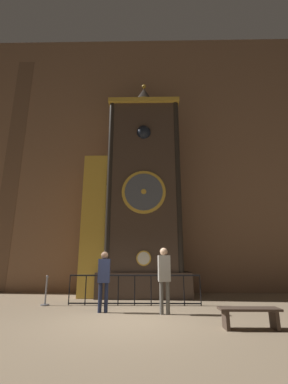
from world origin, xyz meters
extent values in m
plane|color=#847056|center=(0.00, 0.00, 0.00)|extent=(28.00, 28.00, 0.00)
cube|color=#846047|center=(0.00, 5.77, 7.07)|extent=(24.00, 0.30, 14.15)
cube|color=brown|center=(-6.60, 5.66, 6.37)|extent=(0.90, 0.12, 12.73)
cube|color=#423328|center=(0.33, 4.29, 0.49)|extent=(3.81, 1.61, 0.98)
cube|color=#423328|center=(0.33, 4.29, 4.86)|extent=(3.05, 1.40, 7.77)
cube|color=gold|center=(0.33, 4.18, 8.65)|extent=(3.29, 1.54, 0.20)
cylinder|color=gold|center=(0.33, 3.56, 1.53)|extent=(0.59, 0.05, 0.59)
cylinder|color=silver|center=(0.33, 3.53, 1.53)|extent=(0.48, 0.03, 0.48)
cylinder|color=gold|center=(0.33, 3.56, 4.24)|extent=(1.86, 0.07, 1.86)
cylinder|color=#4C515B|center=(0.33, 3.51, 4.24)|extent=(1.60, 0.04, 1.60)
cylinder|color=gold|center=(0.33, 3.49, 4.24)|extent=(0.22, 0.03, 0.22)
cube|color=black|center=(0.33, 4.08, 7.04)|extent=(0.80, 0.42, 0.80)
sphere|color=black|center=(0.33, 3.64, 7.04)|extent=(0.64, 0.64, 0.64)
cylinder|color=black|center=(-1.15, 3.66, 4.86)|extent=(0.25, 0.25, 7.77)
cylinder|color=black|center=(1.80, 3.66, 4.86)|extent=(0.25, 0.25, 7.77)
cylinder|color=gold|center=(0.33, 4.29, 8.90)|extent=(0.96, 0.96, 0.30)
cone|color=black|center=(0.33, 4.29, 9.45)|extent=(0.91, 0.91, 0.81)
sphere|color=gold|center=(0.33, 4.29, 9.97)|extent=(0.20, 0.20, 0.20)
cube|color=brown|center=(-1.77, 4.34, 2.98)|extent=(1.04, 1.19, 5.97)
cube|color=gold|center=(-1.77, 3.73, 2.98)|extent=(1.09, 0.06, 5.97)
cylinder|color=black|center=(-2.18, 2.30, 0.49)|extent=(0.04, 0.04, 0.97)
cylinder|color=black|center=(-1.62, 2.30, 0.49)|extent=(0.04, 0.04, 0.97)
cylinder|color=black|center=(-1.07, 2.30, 0.49)|extent=(0.04, 0.04, 0.97)
cylinder|color=black|center=(-0.51, 2.30, 0.49)|extent=(0.04, 0.04, 0.97)
cylinder|color=black|center=(0.04, 2.30, 0.49)|extent=(0.04, 0.04, 0.97)
cylinder|color=black|center=(0.60, 2.30, 0.49)|extent=(0.04, 0.04, 0.97)
cylinder|color=black|center=(1.15, 2.30, 0.49)|extent=(0.04, 0.04, 0.97)
cylinder|color=black|center=(1.71, 2.30, 0.49)|extent=(0.04, 0.04, 0.97)
cylinder|color=black|center=(2.27, 2.30, 0.49)|extent=(0.04, 0.04, 0.97)
cylinder|color=black|center=(0.04, 2.30, 0.95)|extent=(4.45, 0.05, 0.05)
cylinder|color=black|center=(0.04, 2.30, 0.06)|extent=(4.45, 0.04, 0.04)
cylinder|color=#1B213A|center=(-0.90, 1.08, 0.41)|extent=(0.11, 0.11, 0.82)
cylinder|color=#1B213A|center=(-0.72, 1.08, 0.41)|extent=(0.11, 0.11, 0.82)
cube|color=navy|center=(-0.81, 1.08, 1.16)|extent=(0.35, 0.24, 0.68)
sphere|color=#8C664C|center=(-0.81, 1.08, 1.60)|extent=(0.22, 0.22, 0.22)
cylinder|color=#58554F|center=(0.88, 0.87, 0.43)|extent=(0.11, 0.11, 0.87)
cylinder|color=#58554F|center=(1.06, 0.87, 0.43)|extent=(0.11, 0.11, 0.87)
cube|color=gray|center=(0.97, 0.87, 1.23)|extent=(0.36, 0.26, 0.74)
sphere|color=tan|center=(0.97, 0.87, 1.70)|extent=(0.23, 0.23, 0.23)
cylinder|color=gray|center=(-2.95, 2.24, 0.02)|extent=(0.28, 0.28, 0.04)
cylinder|color=gray|center=(-2.95, 2.24, 0.44)|extent=(0.06, 0.06, 0.88)
sphere|color=gray|center=(-2.95, 2.24, 0.91)|extent=(0.09, 0.09, 0.09)
cube|color=#423328|center=(2.76, -0.69, 0.41)|extent=(1.34, 0.40, 0.05)
cube|color=#423328|center=(2.22, -0.69, 0.20)|extent=(0.08, 0.36, 0.39)
cube|color=#423328|center=(3.29, -0.69, 0.20)|extent=(0.08, 0.36, 0.39)
camera|label=1|loc=(0.52, -6.92, 1.49)|focal=24.00mm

